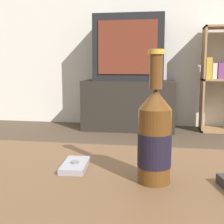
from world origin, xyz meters
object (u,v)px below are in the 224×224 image
at_px(television, 130,48).
at_px(beer_bottle, 155,137).
at_px(tv_stand, 129,105).
at_px(cell_phone, 75,165).
at_px(bookshelf, 223,76).

bearing_deg(television, beer_bottle, -82.31).
relative_size(tv_stand, television, 1.35).
bearing_deg(tv_stand, television, -90.00).
xyz_separation_m(tv_stand, television, (-0.00, -0.00, 0.60)).
distance_m(television, beer_bottle, 2.73).
relative_size(television, beer_bottle, 2.63).
bearing_deg(cell_phone, television, 89.19).
relative_size(tv_stand, cell_phone, 8.58).
bearing_deg(bookshelf, beer_bottle, -102.38).
relative_size(television, bookshelf, 0.67).
relative_size(tv_stand, bookshelf, 0.90).
bearing_deg(tv_stand, beer_bottle, -82.32).
xyz_separation_m(television, beer_bottle, (0.36, -2.69, -0.31)).
bearing_deg(cell_phone, bookshelf, 69.04).
distance_m(tv_stand, television, 0.60).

